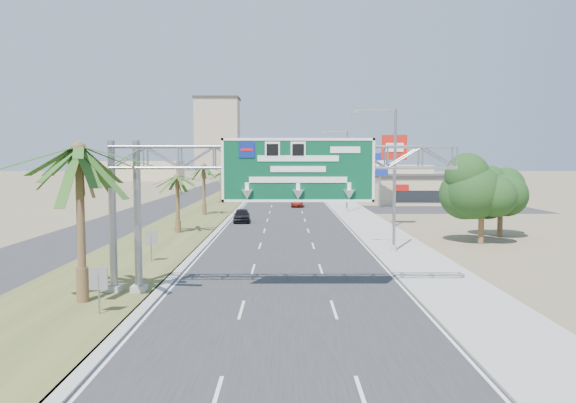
# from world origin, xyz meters

# --- Properties ---
(ground) EXTENTS (600.00, 600.00, 0.00)m
(ground) POSITION_xyz_m (0.00, 0.00, 0.00)
(ground) COLOR #8C7A59
(ground) RESTS_ON ground
(road) EXTENTS (12.00, 300.00, 0.02)m
(road) POSITION_xyz_m (0.00, 110.00, 0.01)
(road) COLOR #28282B
(road) RESTS_ON ground
(sidewalk_right) EXTENTS (4.00, 300.00, 0.10)m
(sidewalk_right) POSITION_xyz_m (8.50, 110.00, 0.05)
(sidewalk_right) COLOR #9E9B93
(sidewalk_right) RESTS_ON ground
(median_grass) EXTENTS (7.00, 300.00, 0.12)m
(median_grass) POSITION_xyz_m (-10.00, 110.00, 0.06)
(median_grass) COLOR #475425
(median_grass) RESTS_ON ground
(opposing_road) EXTENTS (8.00, 300.00, 0.02)m
(opposing_road) POSITION_xyz_m (-17.00, 110.00, 0.01)
(opposing_road) COLOR #28282B
(opposing_road) RESTS_ON ground
(sign_gantry) EXTENTS (16.75, 1.24, 7.50)m
(sign_gantry) POSITION_xyz_m (-1.06, 9.93, 6.06)
(sign_gantry) COLOR gray
(sign_gantry) RESTS_ON ground
(palm_near) EXTENTS (5.70, 5.70, 8.35)m
(palm_near) POSITION_xyz_m (-9.20, 8.00, 6.93)
(palm_near) COLOR brown
(palm_near) RESTS_ON ground
(palm_row_b) EXTENTS (3.99, 3.99, 5.95)m
(palm_row_b) POSITION_xyz_m (-9.50, 32.00, 4.90)
(palm_row_b) COLOR brown
(palm_row_b) RESTS_ON ground
(palm_row_c) EXTENTS (3.99, 3.99, 6.75)m
(palm_row_c) POSITION_xyz_m (-9.50, 48.00, 5.66)
(palm_row_c) COLOR brown
(palm_row_c) RESTS_ON ground
(palm_row_d) EXTENTS (3.99, 3.99, 5.45)m
(palm_row_d) POSITION_xyz_m (-9.50, 66.00, 4.42)
(palm_row_d) COLOR brown
(palm_row_d) RESTS_ON ground
(palm_row_e) EXTENTS (3.99, 3.99, 6.15)m
(palm_row_e) POSITION_xyz_m (-9.50, 85.00, 5.09)
(palm_row_e) COLOR brown
(palm_row_e) RESTS_ON ground
(palm_row_f) EXTENTS (3.99, 3.99, 5.75)m
(palm_row_f) POSITION_xyz_m (-9.50, 110.00, 4.71)
(palm_row_f) COLOR brown
(palm_row_f) RESTS_ON ground
(streetlight_near) EXTENTS (3.27, 0.44, 10.00)m
(streetlight_near) POSITION_xyz_m (7.30, 22.00, 4.69)
(streetlight_near) COLOR gray
(streetlight_near) RESTS_ON ground
(streetlight_mid) EXTENTS (3.27, 0.44, 10.00)m
(streetlight_mid) POSITION_xyz_m (7.30, 52.00, 4.69)
(streetlight_mid) COLOR gray
(streetlight_mid) RESTS_ON ground
(streetlight_far) EXTENTS (3.27, 0.44, 10.00)m
(streetlight_far) POSITION_xyz_m (7.30, 88.00, 4.69)
(streetlight_far) COLOR gray
(streetlight_far) RESTS_ON ground
(signal_mast) EXTENTS (10.28, 0.71, 8.00)m
(signal_mast) POSITION_xyz_m (5.17, 71.97, 4.85)
(signal_mast) COLOR gray
(signal_mast) RESTS_ON ground
(store_building) EXTENTS (18.00, 10.00, 4.00)m
(store_building) POSITION_xyz_m (22.00, 66.00, 2.00)
(store_building) COLOR tan
(store_building) RESTS_ON ground
(oak_near) EXTENTS (4.50, 4.50, 6.80)m
(oak_near) POSITION_xyz_m (15.00, 26.00, 4.53)
(oak_near) COLOR brown
(oak_near) RESTS_ON ground
(oak_far) EXTENTS (3.50, 3.50, 5.60)m
(oak_far) POSITION_xyz_m (18.00, 30.00, 3.82)
(oak_far) COLOR brown
(oak_far) RESTS_ON ground
(median_signback_a) EXTENTS (0.75, 0.08, 2.08)m
(median_signback_a) POSITION_xyz_m (-7.80, 6.00, 1.45)
(median_signback_a) COLOR gray
(median_signback_a) RESTS_ON ground
(median_signback_b) EXTENTS (0.75, 0.08, 2.08)m
(median_signback_b) POSITION_xyz_m (-8.50, 18.00, 1.45)
(median_signback_b) COLOR gray
(median_signback_b) RESTS_ON ground
(tower_distant) EXTENTS (20.00, 16.00, 35.00)m
(tower_distant) POSITION_xyz_m (-32.00, 250.00, 17.50)
(tower_distant) COLOR tan
(tower_distant) RESTS_ON ground
(building_distant_left) EXTENTS (24.00, 14.00, 6.00)m
(building_distant_left) POSITION_xyz_m (-45.00, 160.00, 3.00)
(building_distant_left) COLOR tan
(building_distant_left) RESTS_ON ground
(building_distant_right) EXTENTS (20.00, 12.00, 5.00)m
(building_distant_right) POSITION_xyz_m (30.00, 140.00, 2.50)
(building_distant_right) COLOR tan
(building_distant_right) RESTS_ON ground
(car_left_lane) EXTENTS (1.90, 4.27, 1.43)m
(car_left_lane) POSITION_xyz_m (-4.62, 41.01, 0.71)
(car_left_lane) COLOR black
(car_left_lane) RESTS_ON ground
(car_mid_lane) EXTENTS (1.57, 4.47, 1.47)m
(car_mid_lane) POSITION_xyz_m (1.50, 60.37, 0.74)
(car_mid_lane) COLOR maroon
(car_mid_lane) RESTS_ON ground
(car_right_lane) EXTENTS (2.59, 4.79, 1.28)m
(car_right_lane) POSITION_xyz_m (4.96, 79.70, 0.64)
(car_right_lane) COLOR gray
(car_right_lane) RESTS_ON ground
(car_far) EXTENTS (2.59, 5.74, 1.63)m
(car_far) POSITION_xyz_m (-3.81, 74.70, 0.82)
(car_far) COLOR black
(car_far) RESTS_ON ground
(pole_sign_red_near) EXTENTS (2.42, 0.59, 9.06)m
(pole_sign_red_near) POSITION_xyz_m (10.38, 37.12, 7.13)
(pole_sign_red_near) COLOR gray
(pole_sign_red_near) RESTS_ON ground
(pole_sign_blue) EXTENTS (1.96, 1.04, 7.55)m
(pole_sign_blue) POSITION_xyz_m (12.66, 58.16, 5.56)
(pole_sign_blue) COLOR gray
(pole_sign_blue) RESTS_ON ground
(pole_sign_red_far) EXTENTS (2.21, 0.83, 8.10)m
(pole_sign_red_far) POSITION_xyz_m (10.53, 67.53, 6.38)
(pole_sign_red_far) COLOR gray
(pole_sign_red_far) RESTS_ON ground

